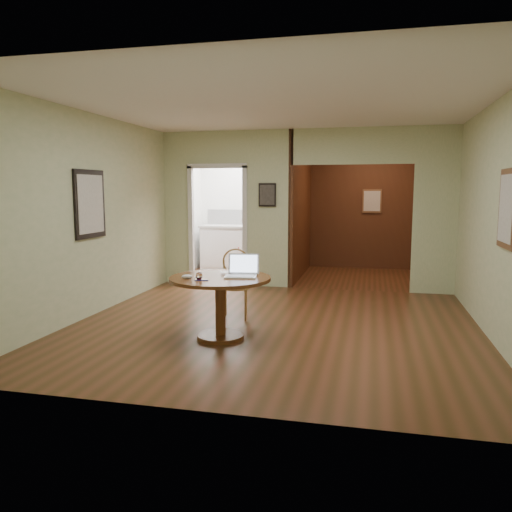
% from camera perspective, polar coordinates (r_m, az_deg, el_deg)
% --- Properties ---
extents(floor, '(5.00, 5.00, 0.00)m').
position_cam_1_polar(floor, '(6.29, 2.01, -7.99)').
color(floor, '#452C13').
rests_on(floor, ground).
extents(room_shell, '(5.20, 7.50, 5.00)m').
position_cam_1_polar(room_shell, '(9.20, 2.89, 5.07)').
color(room_shell, white).
rests_on(room_shell, ground).
extents(dining_table, '(1.14, 1.14, 0.72)m').
position_cam_1_polar(dining_table, '(5.66, -4.12, -4.23)').
color(dining_table, brown).
rests_on(dining_table, ground).
extents(chair, '(0.46, 0.46, 0.91)m').
position_cam_1_polar(chair, '(6.62, -2.36, -2.70)').
color(chair, brown).
rests_on(chair, ground).
extents(open_laptop, '(0.39, 0.35, 0.25)m').
position_cam_1_polar(open_laptop, '(5.64, -1.60, -1.67)').
color(open_laptop, silver).
rests_on(open_laptop, dining_table).
extents(closed_laptop, '(0.41, 0.34, 0.03)m').
position_cam_1_polar(closed_laptop, '(5.77, -2.31, -1.99)').
color(closed_laptop, '#BBBAC0').
rests_on(closed_laptop, dining_table).
extents(mouse, '(0.13, 0.10, 0.05)m').
position_cam_1_polar(mouse, '(5.53, -7.91, -2.36)').
color(mouse, silver).
rests_on(mouse, dining_table).
extents(wine_glass, '(0.08, 0.08, 0.09)m').
position_cam_1_polar(wine_glass, '(5.45, -6.54, -2.29)').
color(wine_glass, white).
rests_on(wine_glass, dining_table).
extents(pen, '(0.15, 0.04, 0.01)m').
position_cam_1_polar(pen, '(5.40, -6.26, -2.78)').
color(pen, '#0D125E').
rests_on(pen, dining_table).
extents(kitchen_cabinet, '(2.06, 0.60, 0.94)m').
position_cam_1_polar(kitchen_cabinet, '(10.52, -0.80, 0.95)').
color(kitchen_cabinet, white).
rests_on(kitchen_cabinet, ground).
extents(grocery_bag, '(0.31, 0.27, 0.28)m').
position_cam_1_polar(grocery_bag, '(10.34, 2.34, 4.21)').
color(grocery_bag, beige).
rests_on(grocery_bag, kitchen_cabinet).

